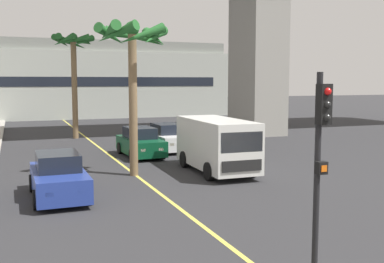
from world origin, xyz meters
TOP-DOWN VIEW (x-y plane):
  - lane_stripe_center at (0.00, 24.00)m, footprint 0.14×56.00m
  - pier_building_backdrop at (0.00, 55.13)m, footprint 37.84×8.04m
  - car_queue_front at (3.51, 27.05)m, footprint 1.90×4.13m
  - car_queue_second at (-3.44, 17.92)m, footprint 1.86×4.11m
  - car_queue_third at (1.50, 25.58)m, footprint 1.93×4.15m
  - delivery_van at (3.52, 20.09)m, footprint 2.26×5.29m
  - traffic_light_median_near at (0.57, 8.78)m, footprint 0.24×0.37m
  - palm_tree_near_median at (-0.76, 34.87)m, footprint 2.98×3.01m
  - palm_tree_mid_median at (-0.05, 20.73)m, footprint 3.21×3.18m

SIDE VIEW (x-z plane):
  - lane_stripe_center at x=0.00m, z-range 0.00..0.01m
  - car_queue_front at x=3.51m, z-range -0.06..1.50m
  - car_queue_second at x=-3.44m, z-range -0.06..1.50m
  - car_queue_third at x=1.50m, z-range -0.06..1.50m
  - delivery_van at x=3.52m, z-range 0.11..2.47m
  - traffic_light_median_near at x=0.57m, z-range 0.61..4.81m
  - pier_building_backdrop at x=0.00m, z-range -0.06..8.37m
  - palm_tree_mid_median at x=-0.05m, z-range 2.13..8.64m
  - palm_tree_near_median at x=-0.76m, z-range 2.29..9.63m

